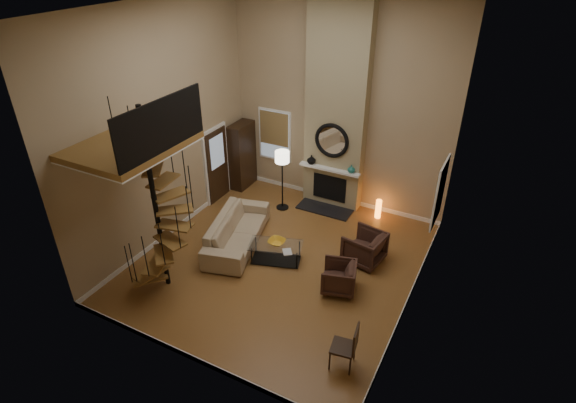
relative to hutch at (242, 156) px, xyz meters
The scene contains 33 objects.
ground 4.02m from the hutch, 45.29° to the right, with size 6.00×6.50×0.01m, color #A36E34.
back_wall 3.32m from the hutch, ahead, with size 6.00×0.02×5.50m, color tan.
front_wall 6.86m from the hutch, 65.48° to the right, with size 6.00×0.02×5.50m, color tan.
left_wall 3.32m from the hutch, 95.16° to the right, with size 0.02×6.50×5.50m, color tan.
right_wall 6.63m from the hutch, 25.78° to the right, with size 0.02×6.50×5.50m, color tan.
ceiling 5.99m from the hutch, 45.29° to the right, with size 6.00×6.50×0.01m, color silver.
baseboard_back 2.93m from the hutch, ahead, with size 6.00×0.02×0.12m, color white.
baseboard_front 6.67m from the hutch, 65.44° to the right, with size 6.00×0.02×0.12m, color white.
baseboard_left 2.93m from the hutch, 94.96° to the right, with size 0.02×6.50×0.12m, color white.
baseboard_right 6.44m from the hutch, 25.82° to the right, with size 0.02×6.50×0.12m, color white.
chimney_breast 3.30m from the hutch, ahead, with size 1.60×0.38×5.50m, color #978862.
hearth 2.91m from the hutch, ahead, with size 1.50×0.60×0.04m, color black.
firebox 2.78m from the hutch, ahead, with size 0.95×0.02×0.72m, color black.
mantel 2.76m from the hutch, ahead, with size 1.70×0.18×0.06m, color white.
mirror_frame 2.93m from the hutch, ahead, with size 0.94×0.94×0.10m, color black.
mirror_disc 2.93m from the hutch, ahead, with size 0.80×0.80×0.01m, color white.
vase_left 2.23m from the hutch, ahead, with size 0.24×0.24×0.25m, color black.
vase_right 3.37m from the hutch, ahead, with size 0.20×0.20×0.21m, color #1C635A.
window_back 1.17m from the hutch, 27.65° to the left, with size 1.02×0.06×1.52m.
window_right 5.81m from the hutch, ahead, with size 0.06×1.02×1.52m.
entry_door 1.00m from the hutch, 101.88° to the right, with size 0.10×1.05×2.16m.
loft 5.16m from the hutch, 81.25° to the right, with size 1.70×2.20×1.09m.
spiral_stair 4.74m from the hutch, 78.04° to the right, with size 1.47×1.47×4.06m.
hutch is the anchor object (origin of this frame).
sofa 3.09m from the hutch, 60.66° to the right, with size 2.50×0.98×0.73m, color tan.
armchair_near 4.92m from the hutch, 22.24° to the right, with size 0.82×0.84×0.76m, color #40261D.
armchair_far 5.39m from the hutch, 34.99° to the right, with size 0.69×0.71×0.64m, color #40261D.
coffee_table 3.92m from the hutch, 46.55° to the right, with size 1.34×0.95×0.45m.
bowl 3.85m from the hutch, 46.04° to the right, with size 0.39×0.39×0.10m, color yellow.
book 4.24m from the hutch, 44.50° to the right, with size 0.19×0.26×0.02m, color gray.
floor_lamp 1.85m from the hutch, 20.93° to the right, with size 0.38×0.38×1.70m.
accent_lamp 4.22m from the hutch, ahead, with size 0.15×0.15×0.55m, color orange.
side_chair 7.14m from the hutch, 43.07° to the right, with size 0.48×0.46×0.92m.
Camera 1 is at (4.10, -7.47, 6.63)m, focal length 28.73 mm.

